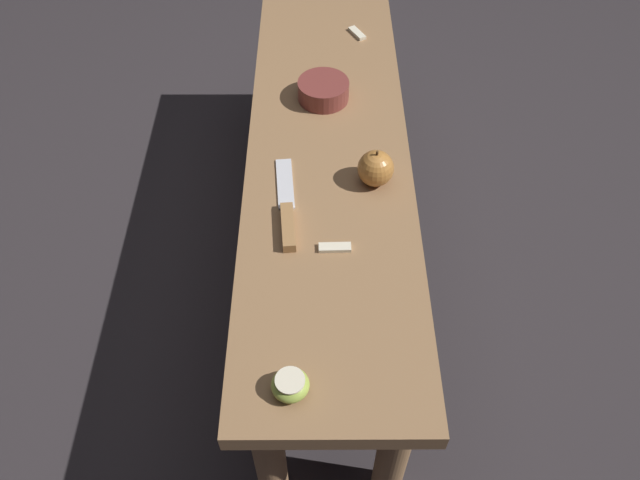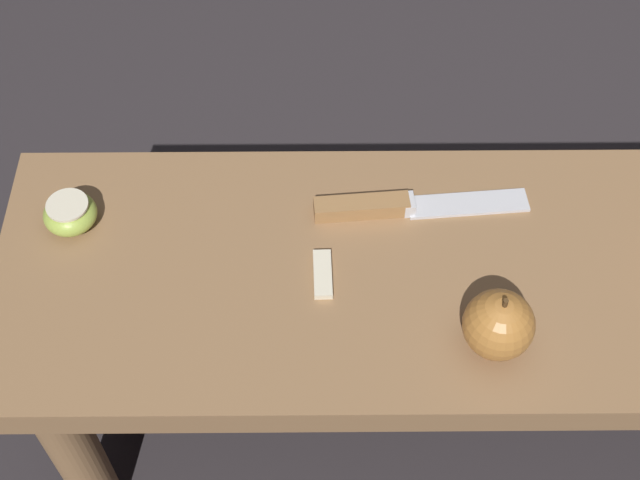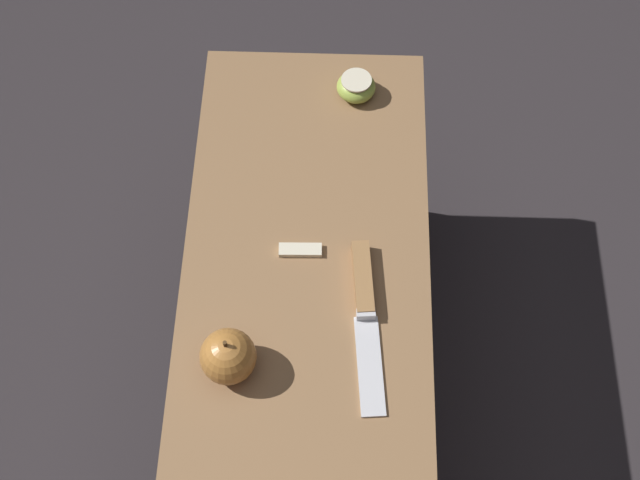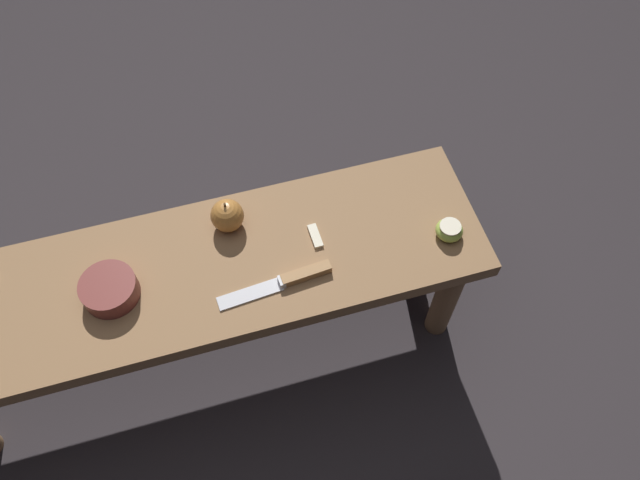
{
  "view_description": "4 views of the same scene",
  "coord_description": "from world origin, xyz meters",
  "px_view_note": "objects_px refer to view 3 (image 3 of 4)",
  "views": [
    {
      "loc": [
        -1.0,
        0.02,
        1.3
      ],
      "look_at": [
        -0.28,
        0.02,
        0.43
      ],
      "focal_mm": 35.0,
      "sensor_mm": 36.0,
      "label": 1
    },
    {
      "loc": [
        -0.29,
        -0.54,
        1.2
      ],
      "look_at": [
        -0.28,
        0.02,
        0.43
      ],
      "focal_mm": 50.0,
      "sensor_mm": 36.0,
      "label": 2
    },
    {
      "loc": [
        0.32,
        0.04,
        1.49
      ],
      "look_at": [
        -0.28,
        0.02,
        0.43
      ],
      "focal_mm": 50.0,
      "sensor_mm": 36.0,
      "label": 3
    },
    {
      "loc": [
        -0.09,
        0.68,
        1.56
      ],
      "look_at": [
        -0.28,
        0.02,
        0.43
      ],
      "focal_mm": 35.0,
      "sensor_mm": 36.0,
      "label": 4
    }
  ],
  "objects_px": {
    "wooden_bench": "(299,462)",
    "apple_whole": "(228,356)",
    "apple_cut": "(356,86)",
    "knife": "(365,301)"
  },
  "relations": [
    {
      "from": "apple_whole",
      "to": "apple_cut",
      "type": "height_order",
      "value": "apple_whole"
    },
    {
      "from": "wooden_bench",
      "to": "apple_cut",
      "type": "distance_m",
      "value": 0.57
    },
    {
      "from": "knife",
      "to": "apple_whole",
      "type": "relative_size",
      "value": 3.02
    },
    {
      "from": "knife",
      "to": "apple_cut",
      "type": "relative_size",
      "value": 4.13
    },
    {
      "from": "wooden_bench",
      "to": "apple_cut",
      "type": "xyz_separation_m",
      "value": [
        -0.56,
        0.07,
        0.08
      ]
    },
    {
      "from": "apple_cut",
      "to": "knife",
      "type": "bearing_deg",
      "value": 2.51
    },
    {
      "from": "wooden_bench",
      "to": "apple_whole",
      "type": "xyz_separation_m",
      "value": [
        -0.1,
        -0.09,
        0.1
      ]
    },
    {
      "from": "wooden_bench",
      "to": "apple_whole",
      "type": "bearing_deg",
      "value": -138.4
    },
    {
      "from": "apple_whole",
      "to": "knife",
      "type": "bearing_deg",
      "value": 119.15
    },
    {
      "from": "wooden_bench",
      "to": "apple_whole",
      "type": "height_order",
      "value": "apple_whole"
    }
  ]
}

